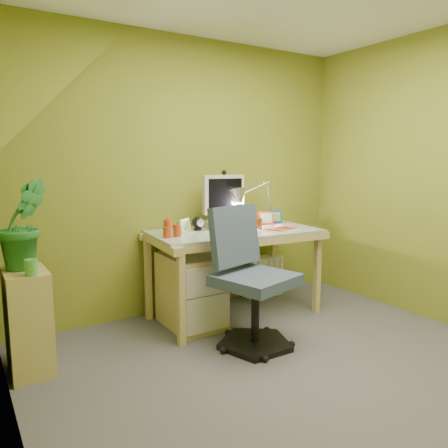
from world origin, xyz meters
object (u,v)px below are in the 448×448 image
monitor (224,200)px  side_ledge (28,322)px  desk_lamp (265,193)px  radiator (263,276)px  desk (235,273)px  potted_plant (23,224)px  task_chair (256,277)px

monitor → side_ledge: 1.83m
desk_lamp → side_ledge: 2.26m
desk_lamp → radiator: bearing=67.4°
radiator → desk_lamp: bearing=-124.8°
desk_lamp → desk: bearing=-146.4°
desk → potted_plant: bearing=-171.5°
monitor → potted_plant: (-1.65, -0.29, -0.04)m
desk_lamp → monitor: bearing=-168.2°
desk_lamp → radiator: desk_lamp is taller
radiator → side_ledge: bearing=-168.2°
task_chair → side_ledge: bearing=147.5°
monitor → task_chair: (-0.22, -0.79, -0.48)m
desk_lamp → potted_plant: (-2.10, -0.29, -0.08)m
desk → monitor: size_ratio=2.93×
side_ledge → radiator: (2.22, 0.48, -0.14)m
desk_lamp → radiator: size_ratio=1.43×
radiator → monitor: bearing=-166.0°
desk → desk_lamp: (0.45, 0.18, 0.66)m
monitor → side_ledge: bearing=-163.5°
potted_plant → radiator: (2.20, 0.43, -0.76)m
potted_plant → monitor: bearing=9.9°
monitor → potted_plant: 1.68m
task_chair → potted_plant: bearing=145.5°
monitor → radiator: (0.55, 0.14, -0.80)m
potted_plant → task_chair: (1.43, -0.50, -0.43)m
monitor → desk_lamp: (0.45, 0.00, 0.04)m
desk → potted_plant: size_ratio=2.47×
desk → task_chair: bearing=-104.9°
side_ledge → radiator: side_ledge is taller
monitor → desk_lamp: size_ratio=0.85×
desk → side_ledge: (-1.67, -0.16, -0.04)m
side_ledge → radiator: size_ratio=1.70×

